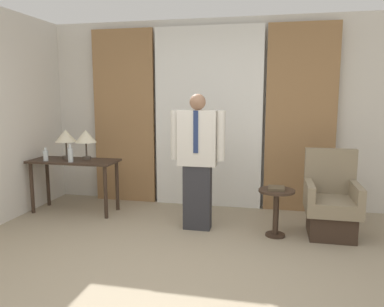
% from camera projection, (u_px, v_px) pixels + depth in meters
% --- Properties ---
extents(ground_plane, '(16.00, 16.00, 0.00)m').
position_uv_depth(ground_plane, '(155.00, 291.00, 3.12)').
color(ground_plane, gray).
extents(wall_back, '(10.00, 0.06, 2.70)m').
position_uv_depth(wall_back, '(209.00, 114.00, 5.50)').
color(wall_back, silver).
rests_on(wall_back, ground_plane).
extents(curtain_sheer_center, '(1.55, 0.06, 2.58)m').
position_uv_depth(curtain_sheer_center, '(208.00, 118.00, 5.39)').
color(curtain_sheer_center, white).
rests_on(curtain_sheer_center, ground_plane).
extents(curtain_drape_left, '(0.94, 0.06, 2.58)m').
position_uv_depth(curtain_drape_left, '(124.00, 117.00, 5.66)').
color(curtain_drape_left, '#997047').
rests_on(curtain_drape_left, ground_plane).
extents(curtain_drape_right, '(0.94, 0.06, 2.58)m').
position_uv_depth(curtain_drape_right, '(300.00, 120.00, 5.12)').
color(curtain_drape_right, '#997047').
rests_on(curtain_drape_right, ground_plane).
extents(desk, '(1.21, 0.50, 0.74)m').
position_uv_depth(desk, '(74.00, 168.00, 5.18)').
color(desk, '#38281E').
rests_on(desk, ground_plane).
extents(table_lamp_left, '(0.29, 0.29, 0.41)m').
position_uv_depth(table_lamp_left, '(66.00, 137.00, 5.22)').
color(table_lamp_left, '#4C4238').
rests_on(table_lamp_left, desk).
extents(table_lamp_right, '(0.29, 0.29, 0.41)m').
position_uv_depth(table_lamp_right, '(86.00, 137.00, 5.16)').
color(table_lamp_right, '#4C4238').
rests_on(table_lamp_right, desk).
extents(bottle_near_edge, '(0.07, 0.07, 0.18)m').
position_uv_depth(bottle_near_edge, '(46.00, 155.00, 5.08)').
color(bottle_near_edge, silver).
rests_on(bottle_near_edge, desk).
extents(bottle_by_lamp, '(0.07, 0.07, 0.24)m').
position_uv_depth(bottle_by_lamp, '(70.00, 155.00, 4.99)').
color(bottle_by_lamp, silver).
rests_on(bottle_by_lamp, desk).
extents(person, '(0.66, 0.22, 1.64)m').
position_uv_depth(person, '(198.00, 157.00, 4.47)').
color(person, '#2D2D33').
rests_on(person, ground_plane).
extents(armchair, '(0.59, 0.62, 0.99)m').
position_uv_depth(armchair, '(331.00, 205.00, 4.34)').
color(armchair, '#38281E').
rests_on(armchair, ground_plane).
extents(side_table, '(0.41, 0.41, 0.55)m').
position_uv_depth(side_table, '(276.00, 205.00, 4.30)').
color(side_table, '#38281E').
rests_on(side_table, ground_plane).
extents(book, '(0.18, 0.21, 0.03)m').
position_uv_depth(book, '(276.00, 188.00, 4.27)').
color(book, brown).
rests_on(book, side_table).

